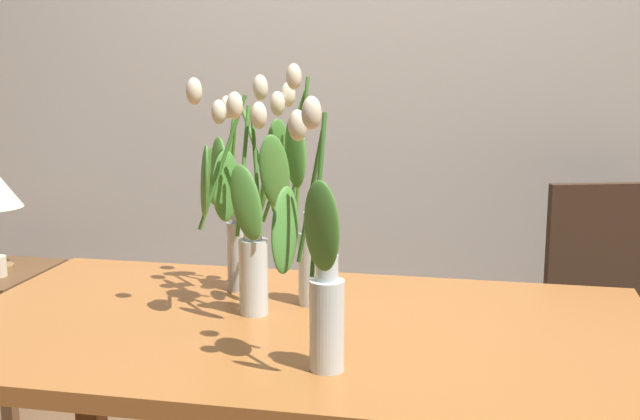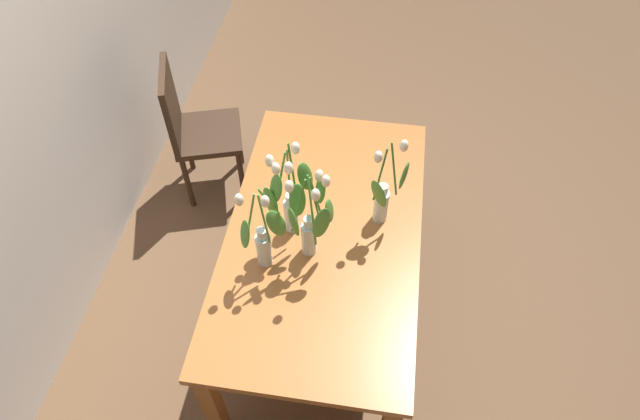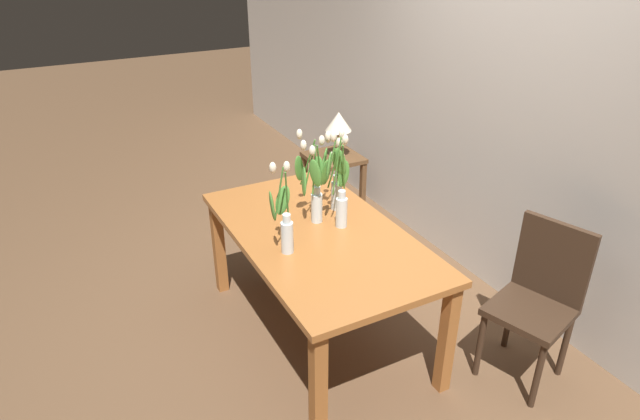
{
  "view_description": "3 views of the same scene",
  "coord_description": "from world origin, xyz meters",
  "views": [
    {
      "loc": [
        0.4,
        -1.69,
        1.34
      ],
      "look_at": [
        0.06,
        -0.04,
        1.01
      ],
      "focal_mm": 44.94,
      "sensor_mm": 36.0,
      "label": 1
    },
    {
      "loc": [
        -1.55,
        -0.21,
        2.8
      ],
      "look_at": [
        -0.08,
        0.01,
        0.99
      ],
      "focal_mm": 31.06,
      "sensor_mm": 36.0,
      "label": 2
    },
    {
      "loc": [
        2.44,
        -1.28,
        2.31
      ],
      "look_at": [
        0.09,
        -0.04,
        0.93
      ],
      "focal_mm": 30.74,
      "sensor_mm": 36.0,
      "label": 3
    }
  ],
  "objects": [
    {
      "name": "room_wall_rear",
      "position": [
        0.0,
        1.39,
        1.35
      ],
      "size": [
        9.0,
        0.1,
        2.7
      ],
      "primitive_type": "cube",
      "color": "beige",
      "rests_on": "ground"
    },
    {
      "name": "dining_table",
      "position": [
        0.0,
        0.0,
        0.65
      ],
      "size": [
        1.6,
        0.9,
        0.74
      ],
      "color": "#A3602D",
      "rests_on": "ground"
    },
    {
      "name": "tulip_vase_1",
      "position": [
        -0.03,
        0.14,
        0.96
      ],
      "size": [
        0.17,
        0.2,
        0.58
      ],
      "color": "silver",
      "rests_on": "dining_table"
    },
    {
      "name": "tulip_vase_2",
      "position": [
        -0.21,
        0.23,
        0.94
      ],
      "size": [
        0.25,
        0.22,
        0.52
      ],
      "color": "silver",
      "rests_on": "dining_table"
    },
    {
      "name": "tulip_vase_0",
      "position": [
        0.1,
        -0.26,
        0.91
      ],
      "size": [
        0.16,
        0.18,
        0.53
      ],
      "color": "silver",
      "rests_on": "dining_table"
    },
    {
      "name": "dining_chair",
      "position": [
        0.84,
        0.92,
        0.52
      ],
      "size": [
        0.5,
        0.5,
        0.93
      ],
      "color": "#382619",
      "rests_on": "ground"
    },
    {
      "name": "tulip_vase_3",
      "position": [
        -0.13,
        0.03,
        0.96
      ],
      "size": [
        0.24,
        0.2,
        0.55
      ],
      "color": "silver",
      "rests_on": "dining_table"
    }
  ]
}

